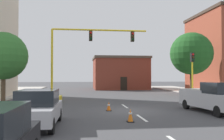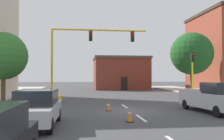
% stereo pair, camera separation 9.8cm
% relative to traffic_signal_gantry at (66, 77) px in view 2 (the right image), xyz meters
% --- Properties ---
extents(ground_plane, '(160.00, 160.00, 0.00)m').
position_rel_traffic_signal_gantry_xyz_m(ground_plane, '(4.80, -6.77, -2.29)').
color(ground_plane, '#424244').
extents(lane_stripe_seg_2, '(0.16, 2.40, 0.01)m').
position_rel_traffic_signal_gantry_xyz_m(lane_stripe_seg_2, '(4.80, -9.77, -2.29)').
color(lane_stripe_seg_2, silver).
rests_on(lane_stripe_seg_2, ground_plane).
extents(lane_stripe_seg_3, '(0.16, 2.40, 0.01)m').
position_rel_traffic_signal_gantry_xyz_m(lane_stripe_seg_3, '(4.80, -4.27, -2.29)').
color(lane_stripe_seg_3, silver).
rests_on(lane_stripe_seg_3, ground_plane).
extents(building_brick_center, '(9.58, 8.64, 5.72)m').
position_rel_traffic_signal_gantry_xyz_m(building_brick_center, '(8.37, 21.04, 0.58)').
color(building_brick_center, brown).
rests_on(building_brick_center, ground_plane).
extents(traffic_signal_gantry, '(9.86, 1.20, 6.83)m').
position_rel_traffic_signal_gantry_xyz_m(traffic_signal_gantry, '(0.00, 0.00, 0.00)').
color(traffic_signal_gantry, yellow).
rests_on(traffic_signal_gantry, ground_plane).
extents(traffic_light_pole_right, '(0.32, 0.47, 4.80)m').
position_rel_traffic_signal_gantry_xyz_m(traffic_light_pole_right, '(12.92, 1.12, 1.24)').
color(traffic_light_pole_right, yellow).
rests_on(traffic_light_pole_right, ground_plane).
extents(tree_left_near, '(3.98, 3.98, 6.05)m').
position_rel_traffic_signal_gantry_xyz_m(tree_left_near, '(-5.05, -1.91, 1.76)').
color(tree_left_near, brown).
rests_on(tree_left_near, ground_plane).
extents(tree_right_mid, '(5.01, 5.01, 7.53)m').
position_rel_traffic_signal_gantry_xyz_m(tree_right_mid, '(14.37, 4.53, 2.72)').
color(tree_right_mid, '#4C3823').
rests_on(tree_right_mid, ground_plane).
extents(pickup_truck_silver, '(2.50, 5.57, 1.99)m').
position_rel_traffic_signal_gantry_xyz_m(pickup_truck_silver, '(9.96, -8.29, -1.32)').
color(pickup_truck_silver, '#BCBCC1').
rests_on(pickup_truck_silver, ground_plane).
extents(sedan_silver_mid_left, '(1.93, 4.53, 1.74)m').
position_rel_traffic_signal_gantry_xyz_m(sedan_silver_mid_left, '(-0.64, -11.62, -1.40)').
color(sedan_silver_mid_left, '#B7B7BC').
rests_on(sedan_silver_mid_left, ground_plane).
extents(traffic_cone_roadside_a, '(0.36, 0.36, 0.62)m').
position_rel_traffic_signal_gantry_xyz_m(traffic_cone_roadside_a, '(3.26, -6.68, -1.99)').
color(traffic_cone_roadside_a, black).
rests_on(traffic_cone_roadside_a, ground_plane).
extents(traffic_cone_roadside_b, '(0.36, 0.36, 0.70)m').
position_rel_traffic_signal_gantry_xyz_m(traffic_cone_roadside_b, '(3.92, -10.91, -1.95)').
color(traffic_cone_roadside_b, black).
rests_on(traffic_cone_roadside_b, ground_plane).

